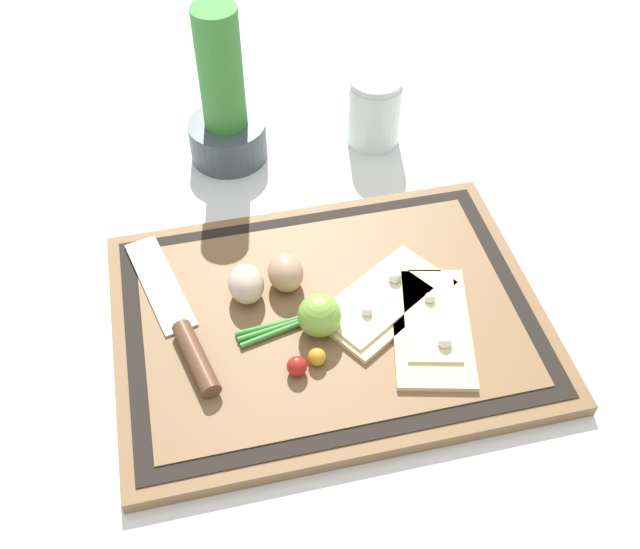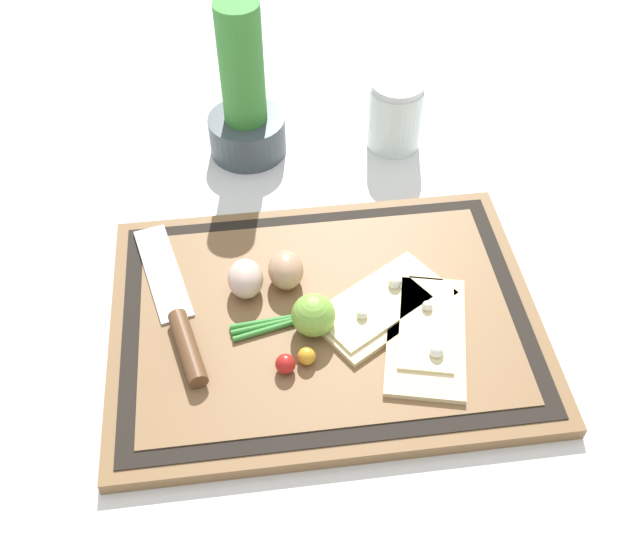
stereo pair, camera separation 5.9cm
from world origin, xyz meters
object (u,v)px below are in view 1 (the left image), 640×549
(cherry_tomato_yellow, at_px, (317,357))
(sauce_jar, at_px, (374,115))
(lime, at_px, (319,315))
(herb_pot, at_px, (225,109))
(knife, at_px, (185,335))
(pizza_slice_far, at_px, (384,302))
(cherry_tomato_red, at_px, (297,366))
(pizza_slice_near, at_px, (432,324))
(egg_brown, at_px, (286,272))
(egg_pink, at_px, (246,284))

(cherry_tomato_yellow, height_order, sauce_jar, sauce_jar)
(lime, distance_m, herb_pot, 0.37)
(knife, height_order, lime, lime)
(pizza_slice_far, distance_m, cherry_tomato_red, 0.14)
(pizza_slice_near, bearing_deg, cherry_tomato_yellow, -172.27)
(egg_brown, bearing_deg, knife, -155.98)
(pizza_slice_near, height_order, sauce_jar, sauce_jar)
(pizza_slice_near, bearing_deg, pizza_slice_far, 134.79)
(knife, relative_size, sauce_jar, 2.46)
(lime, relative_size, sauce_jar, 0.47)
(cherry_tomato_red, height_order, cherry_tomato_yellow, cherry_tomato_red)
(knife, distance_m, egg_brown, 0.14)
(pizza_slice_far, bearing_deg, pizza_slice_near, -45.21)
(knife, distance_m, cherry_tomato_red, 0.14)
(pizza_slice_near, relative_size, lime, 3.74)
(lime, height_order, cherry_tomato_red, lime)
(knife, height_order, herb_pot, herb_pot)
(knife, xyz_separation_m, herb_pot, (0.10, 0.34, 0.05))
(knife, xyz_separation_m, cherry_tomato_red, (0.12, -0.07, 0.00))
(egg_brown, distance_m, egg_pink, 0.05)
(egg_brown, bearing_deg, pizza_slice_far, -28.47)
(herb_pot, bearing_deg, cherry_tomato_red, -87.81)
(pizza_slice_near, bearing_deg, egg_brown, 145.82)
(cherry_tomato_red, xyz_separation_m, herb_pot, (-0.02, 0.42, 0.05))
(herb_pot, bearing_deg, egg_brown, -84.19)
(pizza_slice_far, relative_size, lime, 3.72)
(pizza_slice_far, height_order, egg_pink, egg_pink)
(pizza_slice_far, bearing_deg, herb_pot, 111.52)
(pizza_slice_near, bearing_deg, herb_pot, 114.85)
(pizza_slice_near, distance_m, pizza_slice_far, 0.06)
(pizza_slice_far, xyz_separation_m, knife, (-0.24, 0.00, 0.00))
(cherry_tomato_red, bearing_deg, sauce_jar, 63.67)
(cherry_tomato_yellow, relative_size, sauce_jar, 0.19)
(pizza_slice_near, bearing_deg, lime, 168.52)
(egg_brown, xyz_separation_m, egg_pink, (-0.05, -0.01, 0.00))
(pizza_slice_near, xyz_separation_m, egg_pink, (-0.20, 0.09, 0.02))
(cherry_tomato_red, bearing_deg, knife, 147.63)
(knife, distance_m, herb_pot, 0.36)
(cherry_tomato_red, relative_size, herb_pot, 0.10)
(pizza_slice_far, height_order, sauce_jar, sauce_jar)
(cherry_tomato_yellow, bearing_deg, knife, 155.17)
(egg_pink, xyz_separation_m, cherry_tomato_red, (0.04, -0.12, -0.01))
(cherry_tomato_red, bearing_deg, pizza_slice_far, 31.02)
(egg_brown, height_order, egg_pink, same)
(egg_pink, bearing_deg, knife, -148.15)
(egg_pink, bearing_deg, pizza_slice_far, -17.80)
(lime, distance_m, sauce_jar, 0.39)
(egg_brown, bearing_deg, pizza_slice_near, -34.18)
(knife, height_order, egg_brown, egg_brown)
(knife, height_order, sauce_jar, sauce_jar)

